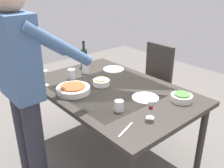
% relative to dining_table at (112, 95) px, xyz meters
% --- Properties ---
extents(ground_plane, '(6.00, 6.00, 0.00)m').
position_rel_dining_table_xyz_m(ground_plane, '(0.00, 0.00, -0.66)').
color(ground_plane, '#66605B').
extents(dining_table, '(1.57, 1.04, 0.72)m').
position_rel_dining_table_xyz_m(dining_table, '(0.00, 0.00, 0.00)').
color(dining_table, '#332D28').
rests_on(dining_table, ground_plane).
extents(chair_near, '(0.40, 0.40, 0.91)m').
position_rel_dining_table_xyz_m(chair_near, '(0.25, -0.90, -0.13)').
color(chair_near, black).
rests_on(chair_near, ground_plane).
extents(person_server, '(0.42, 0.61, 1.69)m').
position_rel_dining_table_xyz_m(person_server, '(0.08, 0.78, 0.31)').
color(person_server, '#2D2D38').
rests_on(person_server, ground_plane).
extents(wine_bottle, '(0.07, 0.07, 0.30)m').
position_rel_dining_table_xyz_m(wine_bottle, '(0.68, -0.17, 0.18)').
color(wine_bottle, black).
rests_on(wine_bottle, dining_table).
extents(wine_glass_left, '(0.07, 0.07, 0.15)m').
position_rel_dining_table_xyz_m(wine_glass_left, '(-0.57, 0.12, 0.17)').
color(wine_glass_left, white).
rests_on(wine_glass_left, dining_table).
extents(wine_glass_right, '(0.07, 0.07, 0.15)m').
position_rel_dining_table_xyz_m(wine_glass_right, '(0.48, 0.43, 0.17)').
color(wine_glass_right, white).
rests_on(wine_glass_right, dining_table).
extents(water_cup_near_left, '(0.08, 0.08, 0.10)m').
position_rel_dining_table_xyz_m(water_cup_near_left, '(0.46, 0.15, 0.12)').
color(water_cup_near_left, silver).
rests_on(water_cup_near_left, dining_table).
extents(water_cup_near_right, '(0.07, 0.07, 0.09)m').
position_rel_dining_table_xyz_m(water_cup_near_right, '(-0.34, 0.22, 0.11)').
color(water_cup_near_right, silver).
rests_on(water_cup_near_right, dining_table).
extents(water_cup_far_left, '(0.08, 0.08, 0.11)m').
position_rel_dining_table_xyz_m(water_cup_far_left, '(0.49, -0.05, 0.12)').
color(water_cup_far_left, silver).
rests_on(water_cup_far_left, dining_table).
extents(serving_bowl_pasta, '(0.30, 0.30, 0.07)m').
position_rel_dining_table_xyz_m(serving_bowl_pasta, '(0.17, 0.31, 0.10)').
color(serving_bowl_pasta, silver).
rests_on(serving_bowl_pasta, dining_table).
extents(side_bowl_salad, '(0.18, 0.18, 0.07)m').
position_rel_dining_table_xyz_m(side_bowl_salad, '(-0.56, -0.28, 0.10)').
color(side_bowl_salad, silver).
rests_on(side_bowl_salad, dining_table).
extents(side_bowl_bread, '(0.16, 0.16, 0.07)m').
position_rel_dining_table_xyz_m(side_bowl_bread, '(0.13, 0.02, 0.10)').
color(side_bowl_bread, silver).
rests_on(side_bowl_bread, dining_table).
extents(dinner_plate_near, '(0.23, 0.23, 0.01)m').
position_rel_dining_table_xyz_m(dinner_plate_near, '(-0.34, -0.09, 0.07)').
color(dinner_plate_near, silver).
rests_on(dinner_plate_near, dining_table).
extents(dinner_plate_far, '(0.23, 0.23, 0.01)m').
position_rel_dining_table_xyz_m(dinner_plate_far, '(0.37, -0.35, 0.07)').
color(dinner_plate_far, silver).
rests_on(dinner_plate_far, dining_table).
extents(table_knife, '(0.08, 0.19, 0.00)m').
position_rel_dining_table_xyz_m(table_knife, '(-0.57, 0.37, 0.07)').
color(table_knife, silver).
rests_on(table_knife, dining_table).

